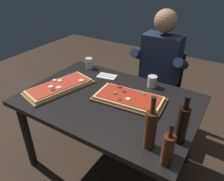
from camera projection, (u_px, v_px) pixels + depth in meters
ground_plane at (109, 162)px, 2.13m from camera, size 6.40×6.40×0.00m
dining_table at (109, 108)px, 1.80m from camera, size 1.40×0.96×0.74m
pizza_rectangular_front at (129, 98)px, 1.71m from camera, size 0.58×0.33×0.05m
pizza_rectangular_left at (59, 87)px, 1.88m from camera, size 0.40×0.64×0.05m
wine_bottle_dark at (150, 129)px, 1.23m from camera, size 0.07×0.07×0.34m
oil_bottle_amber at (182, 124)px, 1.27m from camera, size 0.07×0.07×0.32m
vinegar_bottle_green at (168, 149)px, 1.13m from camera, size 0.07×0.07×0.27m
tumbler_near_camera at (152, 82)px, 1.90m from camera, size 0.08×0.08×0.10m
tumbler_far_side at (89, 63)px, 2.23m from camera, size 0.07×0.07×0.11m
napkin_cutlery_set at (107, 76)px, 2.08m from camera, size 0.20×0.14×0.01m
diner_chair at (160, 86)px, 2.44m from camera, size 0.44×0.44×0.87m
seated_diner at (158, 69)px, 2.22m from camera, size 0.53×0.41×1.33m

